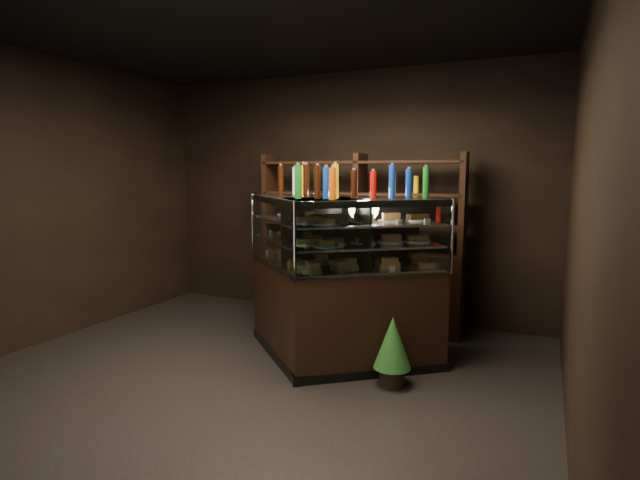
# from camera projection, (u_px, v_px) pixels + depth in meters

# --- Properties ---
(ground) EXTENTS (5.00, 5.00, 0.00)m
(ground) POSITION_uv_depth(u_px,v_px,m) (235.00, 387.00, 4.18)
(ground) COLOR black
(ground) RESTS_ON ground
(room_shell) EXTENTS (5.02, 5.02, 3.01)m
(room_shell) POSITION_uv_depth(u_px,v_px,m) (230.00, 153.00, 3.92)
(room_shell) COLOR black
(room_shell) RESTS_ON ground
(display_case) EXTENTS (2.15, 1.52, 1.57)m
(display_case) POSITION_uv_depth(u_px,v_px,m) (333.00, 306.00, 4.76)
(display_case) COLOR black
(display_case) RESTS_ON ground
(food_display) EXTENTS (1.72, 1.02, 0.48)m
(food_display) POSITION_uv_depth(u_px,v_px,m) (333.00, 235.00, 4.66)
(food_display) COLOR #B26F40
(food_display) RESTS_ON display_case
(bottles_top) EXTENTS (1.54, 0.88, 0.30)m
(bottles_top) POSITION_uv_depth(u_px,v_px,m) (334.00, 182.00, 4.60)
(bottles_top) COLOR yellow
(bottles_top) RESTS_ON display_case
(potted_conifer) EXTENTS (0.32, 0.32, 0.68)m
(potted_conifer) POSITION_uv_depth(u_px,v_px,m) (392.00, 341.00, 4.17)
(potted_conifer) COLOR black
(potted_conifer) RESTS_ON ground
(back_shelving) EXTENTS (2.35, 0.54, 2.00)m
(back_shelving) POSITION_uv_depth(u_px,v_px,m) (359.00, 275.00, 5.80)
(back_shelving) COLOR black
(back_shelving) RESTS_ON ground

